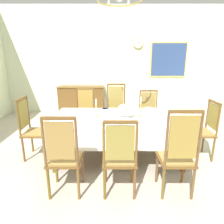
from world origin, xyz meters
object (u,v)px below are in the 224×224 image
object	(u,v)px
dining_table	(118,121)
chair_south_a	(64,155)
soup_tureen	(126,110)
bowl_near_right	(119,124)
chair_north_c	(149,113)
candlestick_east	(140,109)
chair_south_b	(120,156)
chair_north_b	(116,111)
bowl_far_left	(105,109)
framed_painting	(168,60)
candlestick_west	(96,110)
mounted_clock	(138,43)
chair_head_east	(204,129)
chair_north_a	(85,112)
chandelier	(119,0)
sideboard	(82,100)
spoon_primary	(154,109)
chair_south_c	(178,153)
bowl_near_left	(149,109)
spoon_secondary	(126,124)
chair_head_west	(32,128)

from	to	relation	value
dining_table	chair_south_a	size ratio (longest dim) A/B	2.02
soup_tureen	bowl_near_right	world-z (taller)	soup_tureen
chair_north_c	candlestick_east	size ratio (longest dim) A/B	2.98
chair_south_b	chair_north_b	distance (m)	2.04
bowl_far_left	framed_painting	size ratio (longest dim) A/B	0.12
candlestick_west	mounted_clock	bearing A→B (deg)	70.51
framed_painting	chair_north_b	bearing A→B (deg)	-129.61
candlestick_west	chair_head_east	bearing A→B (deg)	-0.00
dining_table	soup_tureen	xyz separation A→B (m)	(0.14, -0.00, 0.19)
dining_table	chair_north_a	distance (m)	1.26
chair_north_c	candlestick_west	xyz separation A→B (m)	(-1.12, -1.01, 0.34)
chair_south_b	chair_north_c	xyz separation A→B (m)	(0.74, 2.03, -0.01)
dining_table	chair_north_c	world-z (taller)	chair_north_c
chair_north_c	candlestick_east	xyz separation A→B (m)	(-0.35, -1.01, 0.36)
chair_head_east	candlestick_west	distance (m)	1.95
chair_north_a	bowl_far_left	xyz separation A→B (m)	(0.48, -0.56, 0.22)
chandelier	chair_south_a	bearing A→B (deg)	-125.43
chair_north_b	candlestick_east	size ratio (longest dim) A/B	3.39
dining_table	chair_south_a	distance (m)	1.26
sideboard	spoon_primary	bearing A→B (deg)	128.62
chair_north_b	chair_south_c	world-z (taller)	chair_north_b
spoon_primary	chair_south_b	bearing A→B (deg)	-118.66
chair_south_a	bowl_far_left	distance (m)	1.56
bowl_near_left	sideboard	distance (m)	2.88
chair_head_east	mounted_clock	distance (m)	3.56
candlestick_west	framed_painting	world-z (taller)	framed_painting
sideboard	chair_north_c	bearing A→B (deg)	135.45
dining_table	chair_north_c	xyz separation A→B (m)	(0.73, 1.01, -0.14)
soup_tureen	dining_table	bearing A→B (deg)	180.00
chair_north_c	spoon_secondary	distance (m)	1.57
chair_north_c	mounted_clock	size ratio (longest dim) A/B	3.28
chandelier	chair_north_c	bearing A→B (deg)	54.22
chair_head_east	sideboard	world-z (taller)	chair_head_east
chair_south_c	bowl_far_left	distance (m)	1.78
chandelier	bowl_near_left	bearing A→B (deg)	37.86
chair_south_a	bowl_near_left	world-z (taller)	chair_south_a
chair_north_b	chair_north_a	bearing A→B (deg)	0.39
candlestick_west	spoon_secondary	bearing A→B (deg)	-39.47
spoon_secondary	framed_painting	xyz separation A→B (m)	(1.55, 3.46, 0.93)
bowl_near_right	spoon_primary	world-z (taller)	bowl_near_right
chair_north_c	chair_head_east	distance (m)	1.29
bowl_far_left	mounted_clock	distance (m)	3.09
chair_head_west	chair_south_b	bearing A→B (deg)	56.33
chair_south_a	soup_tureen	world-z (taller)	chair_south_a
soup_tureen	candlestick_east	distance (m)	0.25
candlestick_east	framed_painting	size ratio (longest dim) A/B	0.31
candlestick_east	spoon_primary	size ratio (longest dim) A/B	2.00
chair_head_west	bowl_near_left	xyz separation A→B (m)	(2.17, 0.49, 0.22)
chair_north_b	mounted_clock	world-z (taller)	mounted_clock
chair_north_b	candlestick_east	world-z (taller)	chair_north_b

